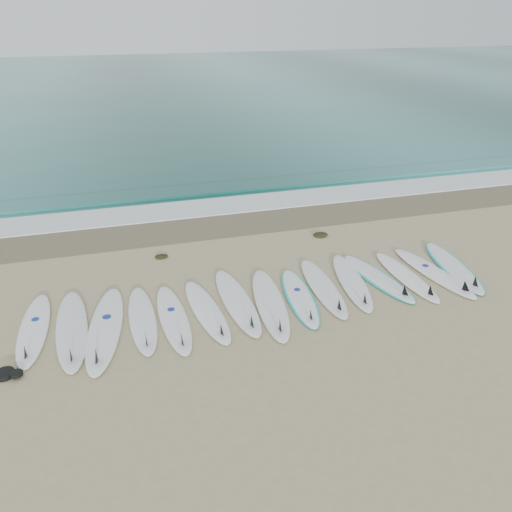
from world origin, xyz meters
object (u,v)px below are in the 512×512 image
object	(u,v)px
leash_coil	(7,374)
surfboard_14	(454,267)
surfboard_0	(33,330)
surfboard_7	(271,304)

from	to	relation	value
leash_coil	surfboard_14	bearing A→B (deg)	7.44
surfboard_0	surfboard_14	world-z (taller)	surfboard_14
surfboard_7	leash_coil	xyz separation A→B (m)	(-4.78, -0.84, -0.01)
leash_coil	surfboard_0	bearing A→B (deg)	77.15
surfboard_0	leash_coil	xyz separation A→B (m)	(-0.27, -1.20, -0.01)
surfboard_14	surfboard_0	bearing A→B (deg)	-171.06
surfboard_0	surfboard_7	distance (m)	4.52
surfboard_7	surfboard_14	world-z (taller)	surfboard_7
surfboard_14	leash_coil	xyz separation A→B (m)	(-9.34, -1.22, -0.00)
surfboard_0	surfboard_14	xyz separation A→B (m)	(9.06, 0.02, -0.01)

